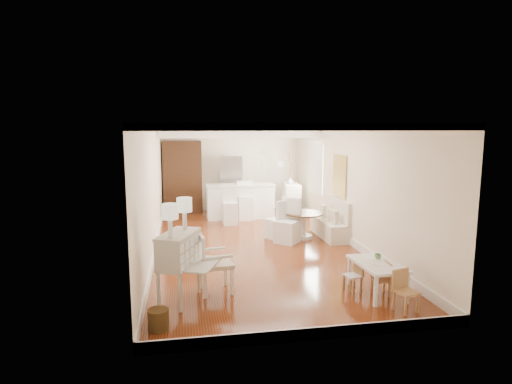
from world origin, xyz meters
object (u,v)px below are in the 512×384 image
object	(u,v)px
dining_table	(303,226)
pantry_cabinet	(183,177)
breakfast_counter	(240,201)
kids_chair_a	(381,279)
kids_chair_c	(406,291)
secretary_bureau	(179,267)
bar_stool_right	(245,201)
sideboard	(291,199)
gustavian_armchair	(215,263)
bar_stool_left	(230,207)
wicker_basket	(158,320)
slip_chair_far	(278,219)
kids_chair_b	(353,275)
kids_table	(377,278)
slip_chair_near	(287,221)
fridge	(242,184)

from	to	relation	value
dining_table	pantry_cabinet	world-z (taller)	pantry_cabinet
dining_table	breakfast_counter	distance (m)	2.91
kids_chair_a	kids_chair_c	world-z (taller)	kids_chair_c
secretary_bureau	bar_stool_right	xyz separation A→B (m)	(1.92, 5.76, 0.01)
kids_chair_c	breakfast_counter	world-z (taller)	breakfast_counter
bar_stool_right	sideboard	size ratio (longest dim) A/B	1.11
gustavian_armchair	breakfast_counter	bearing A→B (deg)	-20.02
secretary_bureau	kids_chair_c	world-z (taller)	secretary_bureau
bar_stool_left	wicker_basket	bearing A→B (deg)	-104.55
dining_table	slip_chair_far	distance (m)	0.66
kids_chair_b	bar_stool_right	size ratio (longest dim) A/B	0.48
gustavian_armchair	pantry_cabinet	world-z (taller)	pantry_cabinet
pantry_cabinet	gustavian_armchair	bearing A→B (deg)	-85.85
secretary_bureau	slip_chair_far	xyz separation A→B (m)	(2.38, 3.46, -0.07)
slip_chair_far	secretary_bureau	bearing A→B (deg)	24.76
kids_table	slip_chair_near	xyz separation A→B (m)	(-0.69, 3.33, 0.26)
fridge	sideboard	world-z (taller)	fridge
sideboard	bar_stool_right	bearing A→B (deg)	-156.73
kids_chair_b	slip_chair_near	world-z (taller)	slip_chair_near
bar_stool_left	bar_stool_right	bearing A→B (deg)	47.73
sideboard	breakfast_counter	bearing A→B (deg)	-165.73
secretary_bureau	sideboard	world-z (taller)	secretary_bureau
fridge	bar_stool_right	bearing A→B (deg)	-93.56
dining_table	bar_stool_left	xyz separation A→B (m)	(-1.61, 1.85, 0.17)
kids_table	dining_table	distance (m)	3.62
kids_table	kids_chair_a	distance (m)	0.08
slip_chair_far	bar_stool_left	size ratio (longest dim) A/B	0.98
breakfast_counter	sideboard	bearing A→B (deg)	8.50
kids_chair_c	slip_chair_near	bearing A→B (deg)	85.54
slip_chair_near	fridge	world-z (taller)	fridge
slip_chair_near	fridge	bearing A→B (deg)	136.82
kids_chair_b	sideboard	xyz separation A→B (m)	(0.57, 6.31, 0.22)
secretary_bureau	gustavian_armchair	world-z (taller)	secretary_bureau
secretary_bureau	bar_stool_right	bearing A→B (deg)	94.30
secretary_bureau	kids_chair_c	bearing A→B (deg)	6.36
gustavian_armchair	fridge	bearing A→B (deg)	-19.83
bar_stool_left	sideboard	xyz separation A→B (m)	(2.05, 1.04, -0.01)
breakfast_counter	fridge	bearing A→B (deg)	79.22
kids_chair_b	gustavian_armchair	bearing A→B (deg)	-110.44
secretary_bureau	bar_stool_right	world-z (taller)	bar_stool_right
kids_chair_b	sideboard	bearing A→B (deg)	163.38
dining_table	pantry_cabinet	xyz separation A→B (m)	(-2.91, 3.72, 0.82)
kids_table	kids_chair_c	distance (m)	0.73
dining_table	pantry_cabinet	distance (m)	4.79
secretary_bureau	kids_chair_a	bearing A→B (deg)	17.05
kids_table	bar_stool_right	bearing A→B (deg)	102.13
slip_chair_far	pantry_cabinet	bearing A→B (deg)	-88.42
kids_table	kids_chair_b	xyz separation A→B (m)	(-0.34, 0.19, 0.00)
slip_chair_far	bar_stool_left	bearing A→B (deg)	-91.26
pantry_cabinet	fridge	size ratio (longest dim) A/B	1.28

